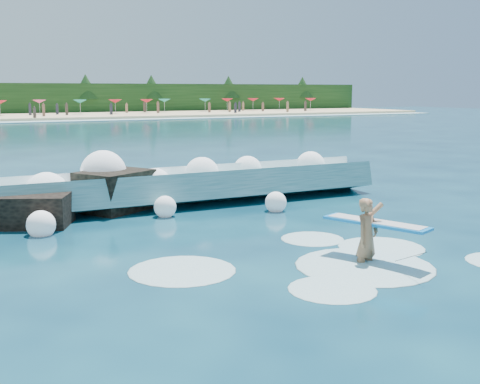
% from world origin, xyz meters
% --- Properties ---
extents(ground, '(200.00, 200.00, 0.00)m').
position_xyz_m(ground, '(0.00, 0.00, 0.00)').
color(ground, '#07253B').
rests_on(ground, ground).
extents(breaking_wave, '(18.31, 2.84, 1.58)m').
position_xyz_m(breaking_wave, '(-0.08, 7.26, 0.55)').
color(breaking_wave, teal).
rests_on(breaking_wave, ground).
extents(rock_cluster, '(8.50, 3.60, 1.52)m').
position_xyz_m(rock_cluster, '(-3.59, 6.63, 0.48)').
color(rock_cluster, black).
rests_on(rock_cluster, ground).
extents(surfer_with_board, '(1.44, 2.97, 1.82)m').
position_xyz_m(surfer_with_board, '(2.87, -1.70, 0.67)').
color(surfer_with_board, '#A26E4B').
rests_on(surfer_with_board, ground).
extents(wave_spray, '(15.71, 4.35, 2.15)m').
position_xyz_m(wave_spray, '(-0.43, 7.15, 0.97)').
color(wave_spray, white).
rests_on(wave_spray, ground).
extents(surf_foam, '(8.84, 5.47, 0.16)m').
position_xyz_m(surf_foam, '(2.24, -1.33, 0.00)').
color(surf_foam, silver).
rests_on(surf_foam, ground).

